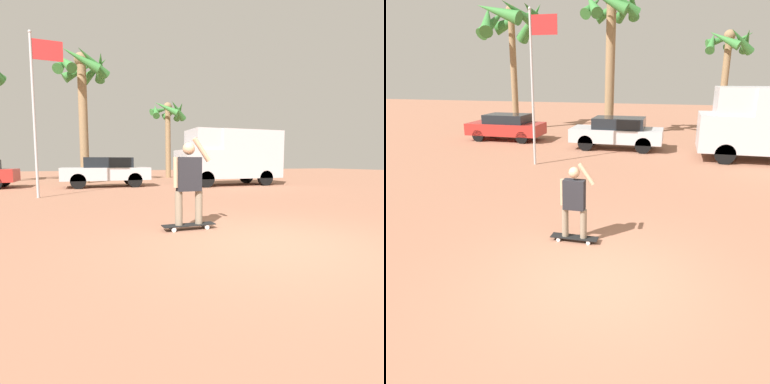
{
  "view_description": "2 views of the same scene",
  "coord_description": "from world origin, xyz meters",
  "views": [
    {
      "loc": [
        -2.68,
        -3.85,
        1.28
      ],
      "look_at": [
        -0.54,
        2.02,
        0.64
      ],
      "focal_mm": 28.0,
      "sensor_mm": 36.0,
      "label": 1
    },
    {
      "loc": [
        1.06,
        -5.67,
        3.41
      ],
      "look_at": [
        -1.0,
        2.32,
        0.8
      ],
      "focal_mm": 35.0,
      "sensor_mm": 36.0,
      "label": 2
    }
  ],
  "objects": [
    {
      "name": "palm_tree_center_background",
      "position": [
        -2.5,
        15.02,
        6.01
      ],
      "size": [
        3.36,
        3.38,
        7.55
      ],
      "color": "#8E704C",
      "rests_on": "ground_plane"
    },
    {
      "name": "flagpole",
      "position": [
        -4.06,
        7.83,
        3.34
      ],
      "size": [
        1.06,
        0.12,
        5.64
      ],
      "color": "#B7B7BC",
      "rests_on": "ground_plane"
    },
    {
      "name": "ground_plane",
      "position": [
        0.0,
        0.0,
        0.0
      ],
      "size": [
        80.0,
        80.0,
        0.0
      ],
      "primitive_type": "plane",
      "color": "#A36B51"
    },
    {
      "name": "camper_van",
      "position": [
        4.86,
        10.74,
        1.59
      ],
      "size": [
        5.49,
        2.24,
        2.92
      ],
      "color": "black",
      "rests_on": "ground_plane"
    },
    {
      "name": "skateboard",
      "position": [
        -0.84,
        1.37,
        0.08
      ],
      "size": [
        1.01,
        0.26,
        0.1
      ],
      "color": "black",
      "rests_on": "ground_plane"
    },
    {
      "name": "person_skateboarder",
      "position": [
        -0.84,
        1.37,
        0.97
      ],
      "size": [
        0.73,
        0.23,
        1.63
      ],
      "color": "gray",
      "rests_on": "skateboard"
    },
    {
      "name": "parked_car_silver",
      "position": [
        -1.55,
        11.77,
        0.79
      ],
      "size": [
        4.24,
        1.74,
        1.48
      ],
      "color": "black",
      "rests_on": "ground_plane"
    },
    {
      "name": "palm_tree_near_van",
      "position": [
        3.79,
        19.19,
        4.74
      ],
      "size": [
        2.87,
        3.04,
        5.96
      ],
      "color": "#8E704C",
      "rests_on": "ground_plane"
    }
  ]
}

